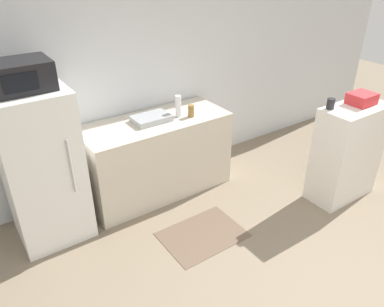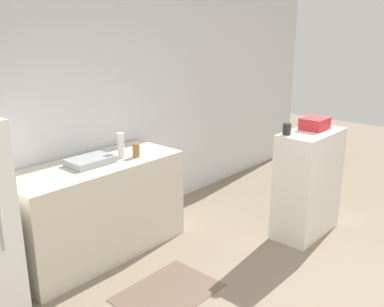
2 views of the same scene
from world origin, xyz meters
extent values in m
cube|color=silver|center=(0.00, 2.80, 1.30)|extent=(8.00, 0.06, 2.60)
cylinder|color=#B7B7BC|center=(-1.23, 2.04, 0.85)|extent=(0.02, 0.02, 0.52)
cube|color=beige|center=(-0.19, 2.42, 0.44)|extent=(1.62, 0.67, 0.89)
cube|color=#9EA3A8|center=(-0.23, 2.42, 0.92)|extent=(0.39, 0.27, 0.06)
cylinder|color=silver|center=(0.08, 2.36, 1.01)|extent=(0.06, 0.06, 0.24)
cylinder|color=olive|center=(0.19, 2.28, 0.95)|extent=(0.07, 0.07, 0.13)
cube|color=white|center=(1.48, 1.16, 0.54)|extent=(0.77, 0.39, 1.08)
cube|color=red|center=(1.57, 1.18, 1.14)|extent=(0.27, 0.22, 0.12)
cylinder|color=#232328|center=(1.19, 1.28, 1.13)|extent=(0.08, 0.08, 0.11)
cube|color=brown|center=(-0.23, 1.47, 0.00)|extent=(0.80, 0.58, 0.01)
camera|label=1|loc=(-1.94, -0.83, 2.51)|focal=35.00mm
camera|label=2|loc=(-2.33, -0.66, 2.07)|focal=40.00mm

